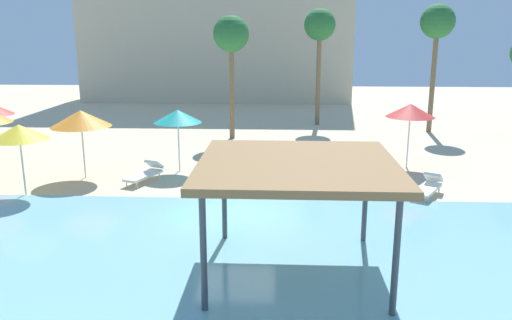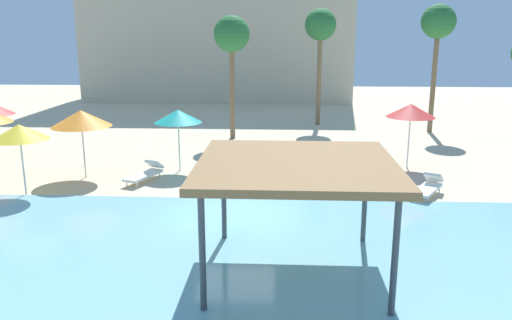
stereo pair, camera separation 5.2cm
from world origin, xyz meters
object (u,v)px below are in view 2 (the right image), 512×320
object	(u,v)px
lounge_chair_2	(428,187)
palm_tree_0	(232,37)
shade_pavilion	(297,168)
beach_umbrella_orange_2	(81,118)
palm_tree_2	(320,28)
beach_umbrella_red_1	(411,111)
lounge_chair_0	(146,173)
beach_umbrella_teal_3	(178,116)
beach_umbrella_yellow_0	(19,132)
palm_tree_3	(438,25)
lounge_chair_3	(290,176)

from	to	relation	value
lounge_chair_2	palm_tree_0	world-z (taller)	palm_tree_0
shade_pavilion	beach_umbrella_orange_2	distance (m)	11.39
lounge_chair_2	palm_tree_2	distance (m)	15.61
beach_umbrella_red_1	lounge_chair_0	xyz separation A→B (m)	(-10.68, -2.66, -2.13)
beach_umbrella_teal_3	lounge_chair_2	size ratio (longest dim) A/B	1.34
beach_umbrella_yellow_0	palm_tree_3	xyz separation A→B (m)	(17.69, 12.84, 3.74)
beach_umbrella_red_1	beach_umbrella_teal_3	size ratio (longest dim) A/B	1.06
beach_umbrella_orange_2	lounge_chair_3	size ratio (longest dim) A/B	1.40
lounge_chair_3	shade_pavilion	bearing A→B (deg)	-5.01
beach_umbrella_yellow_0	beach_umbrella_orange_2	world-z (taller)	beach_umbrella_orange_2
beach_umbrella_yellow_0	beach_umbrella_teal_3	size ratio (longest dim) A/B	0.99
palm_tree_2	beach_umbrella_yellow_0	bearing A→B (deg)	-127.17
beach_umbrella_teal_3	shade_pavilion	bearing A→B (deg)	-63.17
lounge_chair_2	palm_tree_3	distance (m)	13.84
beach_umbrella_red_1	lounge_chair_0	bearing A→B (deg)	-166.01
lounge_chair_2	lounge_chair_3	distance (m)	4.99
beach_umbrella_red_1	palm_tree_0	size ratio (longest dim) A/B	0.42
lounge_chair_0	palm_tree_0	size ratio (longest dim) A/B	0.30
beach_umbrella_red_1	lounge_chair_0	distance (m)	11.21
beach_umbrella_red_1	lounge_chair_3	distance (m)	6.20
beach_umbrella_teal_3	lounge_chair_2	xyz separation A→B (m)	(9.49, -2.91, -1.98)
palm_tree_0	beach_umbrella_teal_3	bearing A→B (deg)	-102.81
shade_pavilion	palm_tree_2	distance (m)	20.84
beach_umbrella_yellow_0	palm_tree_2	world-z (taller)	palm_tree_2
shade_pavilion	palm_tree_0	distance (m)	16.55
beach_umbrella_red_1	shade_pavilion	bearing A→B (deg)	-116.34
lounge_chair_3	beach_umbrella_yellow_0	bearing A→B (deg)	-84.56
palm_tree_0	beach_umbrella_yellow_0	bearing A→B (deg)	-121.41
palm_tree_2	beach_umbrella_red_1	bearing A→B (deg)	-72.94
lounge_chair_0	lounge_chair_2	bearing A→B (deg)	104.86
beach_umbrella_yellow_0	beach_umbrella_red_1	size ratio (longest dim) A/B	0.93
palm_tree_3	beach_umbrella_yellow_0	bearing A→B (deg)	-144.02
beach_umbrella_orange_2	palm_tree_3	xyz separation A→B (m)	(16.42, 10.47, 3.64)
beach_umbrella_orange_2	beach_umbrella_yellow_0	bearing A→B (deg)	-118.23
lounge_chair_2	palm_tree_3	world-z (taller)	palm_tree_3
palm_tree_2	palm_tree_3	xyz separation A→B (m)	(6.35, -2.11, 0.13)
shade_pavilion	beach_umbrella_yellow_0	xyz separation A→B (m)	(-9.46, 5.54, -0.32)
lounge_chair_0	palm_tree_0	xyz separation A→B (m)	(2.58, 8.50, 5.07)
lounge_chair_3	palm_tree_0	distance (m)	10.55
beach_umbrella_yellow_0	lounge_chair_2	size ratio (longest dim) A/B	1.33
lounge_chair_2	palm_tree_3	bearing A→B (deg)	-163.62
palm_tree_2	palm_tree_3	distance (m)	6.69
beach_umbrella_teal_3	lounge_chair_3	world-z (taller)	beach_umbrella_teal_3
shade_pavilion	beach_umbrella_teal_3	size ratio (longest dim) A/B	1.77
shade_pavilion	lounge_chair_2	distance (m)	8.23
palm_tree_2	shade_pavilion	bearing A→B (deg)	-95.24
shade_pavilion	palm_tree_0	size ratio (longest dim) A/B	0.70
beach_umbrella_teal_3	palm_tree_0	xyz separation A→B (m)	(1.57, 6.89, 3.10)
beach_umbrella_orange_2	palm_tree_2	distance (m)	16.49
palm_tree_0	palm_tree_2	bearing A→B (deg)	42.17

